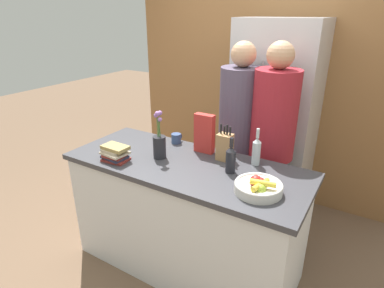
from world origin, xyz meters
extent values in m
plane|color=brown|center=(0.00, 0.00, 0.00)|extent=(14.00, 14.00, 0.00)
cube|color=silver|center=(0.00, 0.00, 0.45)|extent=(1.74, 0.71, 0.89)
cube|color=#38383D|center=(0.00, 0.00, 0.91)|extent=(1.81, 0.73, 0.04)
cube|color=olive|center=(0.00, 1.55, 1.30)|extent=(3.01, 0.12, 2.60)
cube|color=#B7B7BC|center=(0.28, 1.19, 0.96)|extent=(0.75, 0.60, 1.91)
cylinder|color=#B7B7BC|center=(0.22, 0.88, 1.05)|extent=(0.02, 0.02, 1.05)
cylinder|color=silver|center=(0.60, -0.11, 0.96)|extent=(0.29, 0.29, 0.05)
torus|color=silver|center=(0.60, -0.11, 0.99)|extent=(0.29, 0.29, 0.02)
sphere|color=red|center=(0.58, -0.11, 1.00)|extent=(0.08, 0.08, 0.08)
sphere|color=#99B233|center=(0.63, -0.16, 0.98)|extent=(0.07, 0.07, 0.07)
sphere|color=red|center=(0.61, -0.11, 0.99)|extent=(0.08, 0.08, 0.08)
cylinder|color=yellow|center=(0.62, -0.15, 1.01)|extent=(0.07, 0.16, 0.03)
cylinder|color=yellow|center=(0.63, -0.14, 1.02)|extent=(0.16, 0.06, 0.03)
cube|color=#A87A4C|center=(0.21, 0.21, 1.03)|extent=(0.11, 0.09, 0.20)
cylinder|color=black|center=(0.18, 0.21, 1.16)|extent=(0.01, 0.01, 0.08)
cylinder|color=black|center=(0.20, 0.22, 1.16)|extent=(0.01, 0.01, 0.07)
cylinder|color=black|center=(0.23, 0.21, 1.16)|extent=(0.01, 0.01, 0.09)
cylinder|color=black|center=(0.25, 0.21, 1.16)|extent=(0.01, 0.01, 0.07)
cylinder|color=#232328|center=(-0.22, -0.02, 1.02)|extent=(0.10, 0.10, 0.17)
cylinder|color=#477538|center=(-0.21, -0.02, 1.17)|extent=(0.01, 0.02, 0.14)
sphere|color=#9966B2|center=(-0.21, -0.02, 1.24)|extent=(0.03, 0.03, 0.03)
cylinder|color=#477538|center=(-0.22, -0.01, 1.19)|extent=(0.02, 0.01, 0.18)
sphere|color=#9966B2|center=(-0.22, 0.00, 1.28)|extent=(0.03, 0.03, 0.03)
cylinder|color=#477538|center=(-0.22, -0.01, 1.16)|extent=(0.01, 0.01, 0.12)
sphere|color=#9966B2|center=(-0.23, -0.01, 1.22)|extent=(0.03, 0.03, 0.03)
cylinder|color=#477538|center=(-0.23, -0.02, 1.18)|extent=(0.02, 0.02, 0.16)
sphere|color=#9966B2|center=(-0.23, -0.03, 1.27)|extent=(0.03, 0.03, 0.03)
cylinder|color=#477538|center=(-0.22, -0.02, 1.19)|extent=(0.02, 0.01, 0.18)
sphere|color=#9966B2|center=(-0.22, -0.03, 1.28)|extent=(0.04, 0.04, 0.04)
cube|color=red|center=(0.01, 0.25, 1.08)|extent=(0.16, 0.06, 0.31)
cylinder|color=#334770|center=(-0.28, 0.29, 0.97)|extent=(0.08, 0.08, 0.08)
torus|color=#334770|center=(-0.27, 0.33, 0.97)|extent=(0.02, 0.06, 0.06)
cube|color=maroon|center=(-0.47, -0.23, 0.94)|extent=(0.20, 0.15, 0.02)
cube|color=#2D334C|center=(-0.48, -0.23, 0.96)|extent=(0.19, 0.15, 0.02)
cube|color=maroon|center=(-0.47, -0.24, 0.97)|extent=(0.16, 0.13, 0.02)
cube|color=#B7A88E|center=(-0.47, -0.23, 0.99)|extent=(0.20, 0.17, 0.02)
cube|color=#B7A88E|center=(-0.48, -0.23, 1.01)|extent=(0.15, 0.12, 0.02)
cube|color=#99844C|center=(-0.47, -0.23, 1.03)|extent=(0.20, 0.13, 0.03)
cylinder|color=black|center=(0.34, 0.04, 1.01)|extent=(0.07, 0.07, 0.16)
cone|color=black|center=(0.34, 0.04, 1.10)|extent=(0.07, 0.07, 0.03)
cylinder|color=black|center=(0.34, 0.04, 1.15)|extent=(0.03, 0.03, 0.07)
cylinder|color=#B2BCC1|center=(0.44, 0.25, 1.02)|extent=(0.06, 0.06, 0.17)
cone|color=#B2BCC1|center=(0.44, 0.25, 1.12)|extent=(0.06, 0.06, 0.03)
cylinder|color=#B2BCC1|center=(0.44, 0.25, 1.17)|extent=(0.02, 0.02, 0.07)
cube|color=#383842|center=(0.14, 0.65, 0.42)|extent=(0.32, 0.26, 0.84)
cylinder|color=#4C4256|center=(0.14, 0.65, 1.20)|extent=(0.35, 0.35, 0.70)
sphere|color=tan|center=(0.14, 0.65, 1.65)|extent=(0.20, 0.20, 0.20)
cube|color=#383842|center=(0.44, 0.61, 0.43)|extent=(0.31, 0.24, 0.85)
cylinder|color=maroon|center=(0.44, 0.61, 1.21)|extent=(0.36, 0.36, 0.71)
sphere|color=tan|center=(0.44, 0.61, 1.67)|extent=(0.21, 0.21, 0.21)
camera|label=1|loc=(1.14, -1.78, 1.96)|focal=30.00mm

